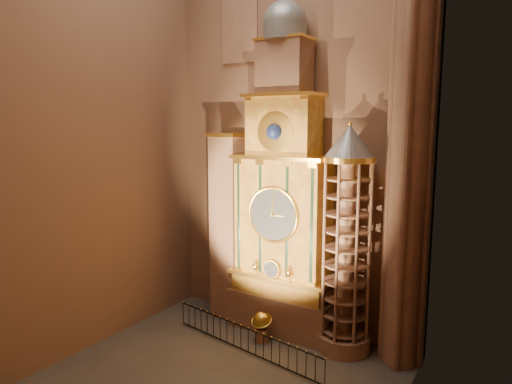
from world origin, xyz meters
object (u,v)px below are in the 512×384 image
Objects in this scene: portrait_tower at (228,226)px; iron_railing at (245,339)px; celestial_globe at (262,324)px; astronomical_clock at (283,204)px; stair_turret at (346,242)px.

portrait_tower is 1.16× the size of iron_railing.
celestial_globe is (3.19, -1.70, -4.24)m from portrait_tower.
astronomical_clock is 10.99× the size of celestial_globe.
astronomical_clock reaches higher than celestial_globe.
celestial_globe is at bearing -159.09° from stair_turret.
astronomical_clock is 1.55× the size of stair_turret.
stair_turret is (3.50, -0.26, -1.41)m from astronomical_clock.
astronomical_clock reaches higher than iron_railing.
stair_turret reaches higher than iron_railing.
astronomical_clock reaches higher than stair_turret.
astronomical_clock is 6.01m from celestial_globe.
iron_railing is (3.08, -3.07, -4.49)m from portrait_tower.
stair_turret is (6.90, -0.28, 0.12)m from portrait_tower.
stair_turret reaches higher than celestial_globe.
portrait_tower is at bearing 179.71° from astronomical_clock.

